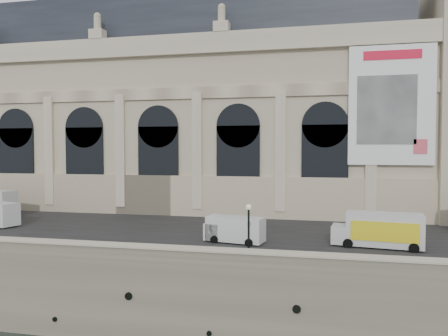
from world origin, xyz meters
name	(u,v)px	position (x,y,z in m)	size (l,w,h in m)	color
quay	(215,223)	(0.00, 35.00, 3.00)	(160.00, 70.00, 6.00)	gray
street	(168,228)	(0.00, 14.00, 6.03)	(160.00, 24.00, 0.06)	#2D2D2D
parapet	(107,251)	(0.00, 0.60, 6.62)	(160.00, 1.40, 1.21)	gray
museum	(168,111)	(-5.98, 30.86, 19.72)	(69.00, 18.70, 29.10)	beige
van_c	(232,229)	(7.96, 8.37, 7.18)	(5.45, 2.89, 2.31)	silver
box_truck	(379,230)	(20.30, 9.06, 7.47)	(7.49, 3.35, 2.92)	silver
lamp_right	(249,232)	(10.32, 2.76, 8.07)	(0.42, 0.42, 4.15)	black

